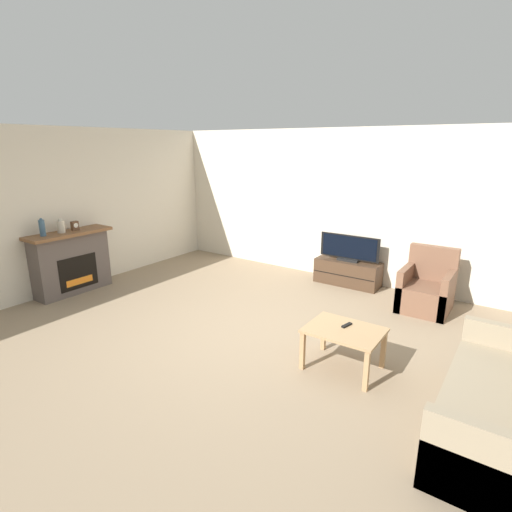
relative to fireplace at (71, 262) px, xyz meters
name	(u,v)px	position (x,y,z in m)	size (l,w,h in m)	color
ground_plane	(247,337)	(3.38, 0.34, -0.53)	(24.00, 24.00, 0.00)	#89755B
wall_back	(343,206)	(3.38, 3.28, 0.82)	(12.00, 0.06, 2.70)	beige
wall_left	(76,209)	(-0.22, 0.34, 0.82)	(0.06, 12.00, 2.70)	beige
fireplace	(71,262)	(0.00, 0.00, 0.00)	(0.49, 1.33, 1.04)	#564C47
mantel_vase_left	(42,228)	(0.02, -0.40, 0.65)	(0.09, 0.09, 0.28)	#385670
mantel_vase_centre_left	(61,226)	(0.02, -0.10, 0.62)	(0.12, 0.12, 0.23)	beige
mantel_clock	(75,226)	(0.02, 0.13, 0.59)	(0.08, 0.11, 0.15)	brown
tv_stand	(348,272)	(3.66, 3.00, -0.31)	(1.13, 0.44, 0.44)	#422D1E
tv	(349,249)	(3.66, 3.00, 0.12)	(1.07, 0.18, 0.46)	black
armchair	(426,290)	(5.06, 2.61, -0.23)	(0.70, 0.76, 0.93)	brown
coffee_table	(344,335)	(4.70, 0.34, -0.13)	(0.81, 0.62, 0.47)	#A37F56
remote	(347,325)	(4.69, 0.43, -0.05)	(0.07, 0.16, 0.02)	black
couch	(512,411)	(6.30, 0.07, -0.25)	(0.94, 1.91, 0.87)	gray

